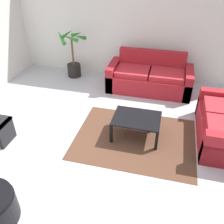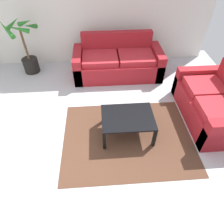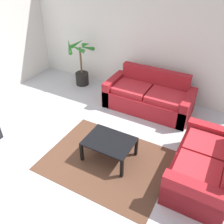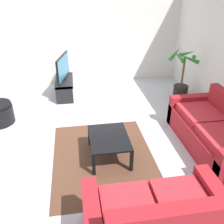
{
  "view_description": "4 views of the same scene",
  "coord_description": "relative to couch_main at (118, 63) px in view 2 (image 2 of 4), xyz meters",
  "views": [
    {
      "loc": [
        1.11,
        -3.17,
        2.95
      ],
      "look_at": [
        0.2,
        0.44,
        0.42
      ],
      "focal_mm": 38.75,
      "sensor_mm": 36.0,
      "label": 1
    },
    {
      "loc": [
        0.25,
        -1.85,
        2.72
      ],
      "look_at": [
        0.41,
        0.38,
        0.55
      ],
      "focal_mm": 31.84,
      "sensor_mm": 36.0,
      "label": 2
    },
    {
      "loc": [
        2.26,
        -2.4,
        3.25
      ],
      "look_at": [
        0.46,
        0.9,
        0.65
      ],
      "focal_mm": 38.56,
      "sensor_mm": 36.0,
      "label": 3
    },
    {
      "loc": [
        4.05,
        -0.1,
        2.7
      ],
      "look_at": [
        0.13,
        0.54,
        0.57
      ],
      "focal_mm": 39.67,
      "sensor_mm": 36.0,
      "label": 4
    }
  ],
  "objects": [
    {
      "name": "area_rug",
      "position": [
        -0.01,
        -1.99,
        -0.3
      ],
      "size": [
        2.2,
        1.7,
        0.01
      ],
      "primitive_type": "cube",
      "color": "#513323",
      "rests_on": "ground"
    },
    {
      "name": "potted_palm",
      "position": [
        -2.09,
        0.25,
        0.19
      ],
      "size": [
        0.76,
        0.72,
        1.26
      ],
      "color": "black",
      "rests_on": "ground"
    },
    {
      "name": "wall_back",
      "position": [
        -0.69,
        0.72,
        1.05
      ],
      "size": [
        6.0,
        0.06,
        2.7
      ],
      "primitive_type": "cube",
      "color": "silver",
      "rests_on": "ground"
    },
    {
      "name": "couch_loveseat",
      "position": [
        1.59,
        -1.59,
        -0.0
      ],
      "size": [
        0.9,
        1.61,
        0.9
      ],
      "color": "maroon",
      "rests_on": "ground"
    },
    {
      "name": "ground_plane",
      "position": [
        -0.69,
        -2.28,
        -0.3
      ],
      "size": [
        6.6,
        6.6,
        0.0
      ],
      "primitive_type": "plane",
      "color": "#B2B2B7"
    },
    {
      "name": "couch_main",
      "position": [
        0.0,
        0.0,
        0.0
      ],
      "size": [
        2.01,
        0.9,
        0.9
      ],
      "color": "maroon",
      "rests_on": "ground"
    },
    {
      "name": "coffee_table",
      "position": [
        -0.01,
        -1.89,
        0.05
      ],
      "size": [
        0.86,
        0.64,
        0.41
      ],
      "color": "black",
      "rests_on": "ground"
    }
  ]
}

